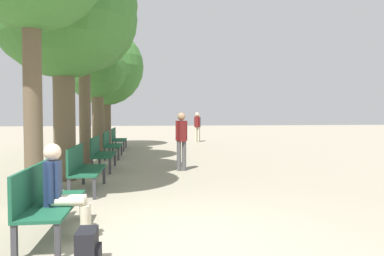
{
  "coord_description": "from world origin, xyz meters",
  "views": [
    {
      "loc": [
        -0.33,
        -4.6,
        1.63
      ],
      "look_at": [
        0.93,
        6.0,
        1.17
      ],
      "focal_mm": 35.0,
      "sensor_mm": 36.0,
      "label": 1
    }
  ],
  "objects_px": {
    "tree_row_2": "(84,20)",
    "backpack": "(88,249)",
    "bench_row_0": "(44,198)",
    "pedestrian_near": "(181,137)",
    "person_seated": "(62,189)",
    "pedestrian_mid": "(198,126)",
    "bench_row_1": "(83,166)",
    "bench_row_2": "(100,151)",
    "tree_row_3": "(97,72)",
    "pedestrian_far": "(197,125)",
    "tree_row_4": "(105,68)",
    "bench_row_3": "(110,143)",
    "tree_row_1": "(63,6)",
    "bench_row_4": "(117,138)"
  },
  "relations": [
    {
      "from": "pedestrian_far",
      "to": "bench_row_2",
      "type": "bearing_deg",
      "value": -113.02
    },
    {
      "from": "bench_row_3",
      "to": "person_seated",
      "type": "height_order",
      "value": "person_seated"
    },
    {
      "from": "bench_row_4",
      "to": "tree_row_2",
      "type": "relative_size",
      "value": 0.26
    },
    {
      "from": "tree_row_3",
      "to": "bench_row_1",
      "type": "bearing_deg",
      "value": -85.02
    },
    {
      "from": "person_seated",
      "to": "pedestrian_mid",
      "type": "distance_m",
      "value": 15.83
    },
    {
      "from": "tree_row_2",
      "to": "tree_row_3",
      "type": "distance_m",
      "value": 3.32
    },
    {
      "from": "bench_row_0",
      "to": "backpack",
      "type": "relative_size",
      "value": 4.04
    },
    {
      "from": "tree_row_4",
      "to": "person_seated",
      "type": "distance_m",
      "value": 13.26
    },
    {
      "from": "bench_row_0",
      "to": "bench_row_3",
      "type": "height_order",
      "value": "same"
    },
    {
      "from": "bench_row_0",
      "to": "pedestrian_near",
      "type": "relative_size",
      "value": 1.0
    },
    {
      "from": "tree_row_1",
      "to": "pedestrian_far",
      "type": "bearing_deg",
      "value": 66.96
    },
    {
      "from": "bench_row_1",
      "to": "pedestrian_mid",
      "type": "bearing_deg",
      "value": 72.0
    },
    {
      "from": "bench_row_1",
      "to": "pedestrian_near",
      "type": "height_order",
      "value": "pedestrian_near"
    },
    {
      "from": "tree_row_1",
      "to": "pedestrian_near",
      "type": "distance_m",
      "value": 4.45
    },
    {
      "from": "tree_row_3",
      "to": "bench_row_4",
      "type": "bearing_deg",
      "value": 61.89
    },
    {
      "from": "tree_row_1",
      "to": "tree_row_4",
      "type": "xyz_separation_m",
      "value": [
        0.0,
        8.56,
        -0.44
      ]
    },
    {
      "from": "bench_row_2",
      "to": "tree_row_2",
      "type": "xyz_separation_m",
      "value": [
        -0.64,
        1.44,
        3.98
      ]
    },
    {
      "from": "bench_row_4",
      "to": "person_seated",
      "type": "relative_size",
      "value": 1.31
    },
    {
      "from": "backpack",
      "to": "person_seated",
      "type": "bearing_deg",
      "value": 116.48
    },
    {
      "from": "bench_row_2",
      "to": "tree_row_4",
      "type": "height_order",
      "value": "tree_row_4"
    },
    {
      "from": "tree_row_4",
      "to": "backpack",
      "type": "bearing_deg",
      "value": -84.45
    },
    {
      "from": "bench_row_1",
      "to": "bench_row_2",
      "type": "height_order",
      "value": "same"
    },
    {
      "from": "bench_row_3",
      "to": "pedestrian_near",
      "type": "relative_size",
      "value": 1.0
    },
    {
      "from": "bench_row_2",
      "to": "bench_row_3",
      "type": "height_order",
      "value": "same"
    },
    {
      "from": "tree_row_4",
      "to": "pedestrian_near",
      "type": "relative_size",
      "value": 3.41
    },
    {
      "from": "tree_row_1",
      "to": "tree_row_3",
      "type": "height_order",
      "value": "tree_row_1"
    },
    {
      "from": "tree_row_1",
      "to": "backpack",
      "type": "distance_m",
      "value": 6.67
    },
    {
      "from": "tree_row_2",
      "to": "pedestrian_far",
      "type": "distance_m",
      "value": 9.84
    },
    {
      "from": "tree_row_4",
      "to": "tree_row_1",
      "type": "bearing_deg",
      "value": -90.0
    },
    {
      "from": "tree_row_2",
      "to": "tree_row_4",
      "type": "height_order",
      "value": "tree_row_2"
    },
    {
      "from": "tree_row_3",
      "to": "pedestrian_far",
      "type": "relative_size",
      "value": 2.77
    },
    {
      "from": "bench_row_3",
      "to": "tree_row_3",
      "type": "height_order",
      "value": "tree_row_3"
    },
    {
      "from": "bench_row_0",
      "to": "pedestrian_near",
      "type": "bearing_deg",
      "value": 66.99
    },
    {
      "from": "bench_row_2",
      "to": "tree_row_3",
      "type": "relative_size",
      "value": 0.36
    },
    {
      "from": "tree_row_2",
      "to": "backpack",
      "type": "xyz_separation_m",
      "value": [
        1.34,
        -8.16,
        -4.31
      ]
    },
    {
      "from": "tree_row_4",
      "to": "person_seated",
      "type": "xyz_separation_m",
      "value": [
        0.89,
        -12.88,
        -3.02
      ]
    },
    {
      "from": "bench_row_0",
      "to": "tree_row_2",
      "type": "relative_size",
      "value": 0.26
    },
    {
      "from": "bench_row_1",
      "to": "backpack",
      "type": "xyz_separation_m",
      "value": [
        0.7,
        -3.87,
        -0.33
      ]
    },
    {
      "from": "bench_row_0",
      "to": "pedestrian_far",
      "type": "height_order",
      "value": "pedestrian_far"
    },
    {
      "from": "bench_row_4",
      "to": "pedestrian_near",
      "type": "height_order",
      "value": "pedestrian_near"
    },
    {
      "from": "tree_row_1",
      "to": "pedestrian_far",
      "type": "xyz_separation_m",
      "value": [
        4.62,
        10.85,
        -3.2
      ]
    },
    {
      "from": "person_seated",
      "to": "pedestrian_far",
      "type": "bearing_deg",
      "value": 76.2
    },
    {
      "from": "person_seated",
      "to": "pedestrian_far",
      "type": "height_order",
      "value": "pedestrian_far"
    },
    {
      "from": "tree_row_4",
      "to": "bench_row_3",
      "type": "bearing_deg",
      "value": -81.35
    },
    {
      "from": "bench_row_4",
      "to": "backpack",
      "type": "xyz_separation_m",
      "value": [
        0.7,
        -12.43,
        -0.33
      ]
    },
    {
      "from": "bench_row_1",
      "to": "bench_row_2",
      "type": "relative_size",
      "value": 1.0
    },
    {
      "from": "tree_row_3",
      "to": "tree_row_4",
      "type": "bearing_deg",
      "value": 90.0
    },
    {
      "from": "tree_row_3",
      "to": "pedestrian_far",
      "type": "distance_m",
      "value": 7.08
    },
    {
      "from": "tree_row_1",
      "to": "bench_row_2",
      "type": "bearing_deg",
      "value": 66.8
    },
    {
      "from": "tree_row_3",
      "to": "backpack",
      "type": "distance_m",
      "value": 11.7
    }
  ]
}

